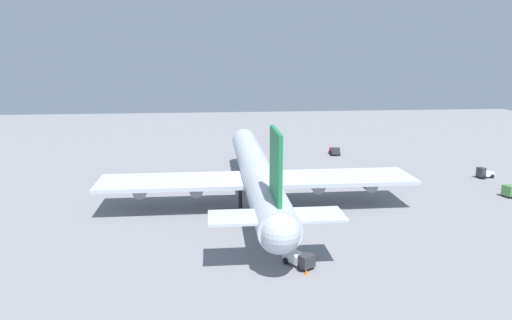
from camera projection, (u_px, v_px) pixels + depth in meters
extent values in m
plane|color=gray|center=(256.00, 202.00, 91.70)|extent=(276.12, 276.12, 0.00)
cylinder|color=silver|center=(256.00, 171.00, 90.31)|extent=(63.70, 5.83, 5.83)
sphere|color=silver|center=(244.00, 140.00, 121.20)|extent=(5.71, 5.71, 5.71)
sphere|color=silver|center=(281.00, 233.00, 59.42)|extent=(4.96, 4.96, 4.96)
cube|color=#1E7F47|center=(276.00, 165.00, 62.67)|extent=(8.92, 0.50, 9.33)
cube|color=silver|center=(311.00, 215.00, 63.37)|extent=(5.73, 8.75, 0.36)
cube|color=silver|center=(241.00, 217.00, 62.49)|extent=(5.73, 8.75, 0.36)
cube|color=silver|center=(339.00, 178.00, 88.87)|extent=(10.83, 27.11, 0.70)
cube|color=silver|center=(174.00, 182.00, 85.97)|extent=(10.83, 27.11, 0.70)
cylinder|color=gray|center=(316.00, 185.00, 89.81)|extent=(4.66, 2.45, 2.45)
cylinder|color=gray|center=(368.00, 183.00, 90.76)|extent=(4.66, 2.45, 2.45)
cylinder|color=gray|center=(197.00, 188.00, 87.68)|extent=(4.66, 2.45, 2.45)
cylinder|color=gray|center=(141.00, 189.00, 86.73)|extent=(4.66, 2.45, 2.45)
cylinder|color=black|center=(248.00, 168.00, 111.10)|extent=(0.70, 0.70, 3.29)
cylinder|color=black|center=(275.00, 198.00, 88.55)|extent=(0.70, 0.70, 3.29)
cylinder|color=black|center=(240.00, 199.00, 87.94)|extent=(0.70, 0.70, 3.29)
cube|color=#333338|center=(336.00, 151.00, 131.64)|extent=(1.59, 2.20, 1.77)
cube|color=#B21E19|center=(334.00, 150.00, 133.69)|extent=(2.69, 2.25, 1.21)
cylinder|color=black|center=(331.00, 154.00, 131.80)|extent=(1.04, 0.32, 1.03)
cylinder|color=black|center=(340.00, 154.00, 131.92)|extent=(1.04, 0.32, 1.03)
cylinder|color=black|center=(329.00, 152.00, 134.27)|extent=(1.04, 0.32, 1.03)
cylinder|color=black|center=(338.00, 152.00, 134.40)|extent=(1.04, 0.32, 1.03)
cube|color=#333338|center=(481.00, 172.00, 108.29)|extent=(2.03, 1.69, 2.08)
cube|color=white|center=(487.00, 174.00, 109.12)|extent=(2.42, 3.06, 0.92)
cylinder|color=black|center=(478.00, 175.00, 109.44)|extent=(0.52, 0.95, 0.90)
cylinder|color=black|center=(484.00, 177.00, 107.69)|extent=(0.52, 0.95, 0.90)
cylinder|color=black|center=(486.00, 174.00, 110.31)|extent=(0.52, 0.95, 0.90)
cylinder|color=black|center=(492.00, 176.00, 108.56)|extent=(0.52, 0.95, 0.90)
cube|color=#4C8C4C|center=(509.00, 190.00, 94.35)|extent=(2.57, 2.31, 2.06)
cylinder|color=black|center=(503.00, 194.00, 95.59)|extent=(0.51, 0.81, 0.76)
cylinder|color=black|center=(512.00, 192.00, 96.66)|extent=(0.51, 0.81, 0.76)
cube|color=#333338|center=(307.00, 261.00, 63.03)|extent=(2.25, 2.43, 1.65)
cube|color=white|center=(295.00, 257.00, 64.89)|extent=(3.76, 3.35, 1.14)
cylinder|color=black|center=(300.00, 268.00, 62.71)|extent=(0.90, 0.70, 0.88)
cylinder|color=black|center=(312.00, 264.00, 63.98)|extent=(0.90, 0.70, 0.88)
cylinder|color=black|center=(286.00, 261.00, 64.95)|extent=(0.90, 0.70, 0.88)
cylinder|color=black|center=(297.00, 257.00, 66.21)|extent=(0.90, 0.70, 0.88)
cone|color=orange|center=(239.00, 163.00, 121.64)|extent=(0.47, 0.47, 0.67)
cone|color=orange|center=(306.00, 272.00, 61.83)|extent=(0.50, 0.50, 0.72)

